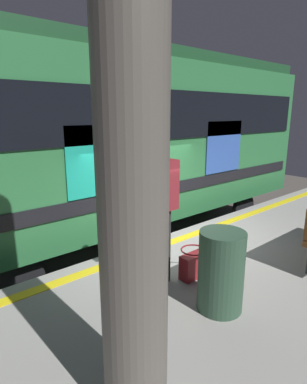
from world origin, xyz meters
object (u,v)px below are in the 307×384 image
at_px(train_carriage, 130,135).
at_px(handbag, 193,264).
at_px(station_column, 132,126).
at_px(trash_bin, 221,271).
at_px(passenger, 159,200).

distance_m(train_carriage, handbag, 3.89).
xyz_separation_m(train_carriage, station_column, (3.14, 4.30, 0.42)).
relative_size(station_column, trash_bin, 4.54).
xyz_separation_m(passenger, station_column, (1.25, 1.17, 0.91)).
bearing_deg(handbag, train_carriage, -114.06).
relative_size(passenger, handbag, 4.64).
bearing_deg(handbag, passenger, -25.42).
xyz_separation_m(train_carriage, handbag, (1.48, 3.32, -1.36)).
bearing_deg(trash_bin, station_column, 14.26).
bearing_deg(passenger, station_column, 43.12).
bearing_deg(trash_bin, handbag, -113.27).
height_order(train_carriage, station_column, station_column).
xyz_separation_m(passenger, handbag, (-0.41, 0.19, -0.88)).
relative_size(train_carriage, passenger, 5.16).
xyz_separation_m(train_carriage, trash_bin, (1.75, 3.95, -1.11)).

